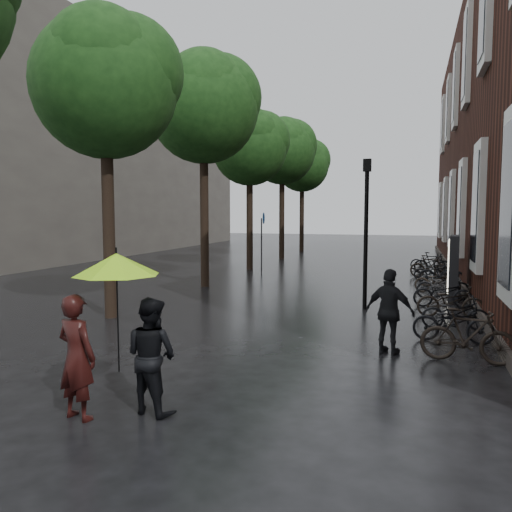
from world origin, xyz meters
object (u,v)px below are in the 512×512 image
at_px(person_black, 151,355).
at_px(lamp_post, 366,219).
at_px(parked_bicycles, 440,284).
at_px(ad_lightbox, 453,267).
at_px(person_burgundy, 77,357).
at_px(pedestrian_walking, 390,312).

distance_m(person_black, lamp_post, 9.15).
distance_m(parked_bicycles, ad_lightbox, 0.78).
relative_size(person_burgundy, pedestrian_walking, 1.01).
bearing_deg(person_burgundy, parked_bicycles, -102.47).
relative_size(person_black, pedestrian_walking, 0.96).
relative_size(pedestrian_walking, parked_bicycles, 0.11).
bearing_deg(ad_lightbox, pedestrian_walking, -98.73).
distance_m(person_burgundy, parked_bicycles, 13.22).
distance_m(person_burgundy, ad_lightbox, 13.07).
xyz_separation_m(person_black, pedestrian_walking, (3.11, 4.04, 0.03)).
xyz_separation_m(pedestrian_walking, lamp_post, (-0.90, 4.65, 1.80)).
bearing_deg(person_black, person_burgundy, 44.73).
bearing_deg(person_black, pedestrian_walking, -113.57).
bearing_deg(lamp_post, ad_lightbox, 44.43).
relative_size(person_burgundy, lamp_post, 0.40).
xyz_separation_m(person_black, lamp_post, (2.21, 8.69, 1.83)).
bearing_deg(pedestrian_walking, person_burgundy, 69.56).
bearing_deg(ad_lightbox, person_black, -108.60).
xyz_separation_m(pedestrian_walking, ad_lightbox, (1.71, 7.21, 0.19)).
bearing_deg(person_black, ad_lightbox, -99.14).
height_order(pedestrian_walking, ad_lightbox, ad_lightbox).
distance_m(person_black, parked_bicycles, 12.42).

